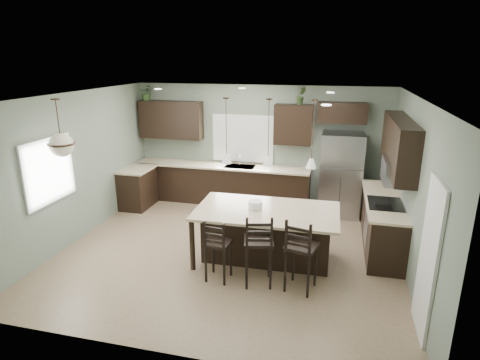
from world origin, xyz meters
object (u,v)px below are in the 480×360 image
Objects in this scene: bar_stool_left at (218,249)px; bar_stool_right at (301,254)px; bar_stool_center at (258,249)px; refrigerator at (341,175)px; plant_back_left at (147,93)px; kitchen_island at (266,235)px; serving_dish at (255,205)px.

bar_stool_left is 0.88× the size of bar_stool_right.
bar_stool_center reaches higher than bar_stool_left.
bar_stool_right reaches higher than bar_stool_left.
bar_stool_right is (-0.54, -3.29, -0.33)m from refrigerator.
bar_stool_center is at bearing 7.36° from bar_stool_left.
plant_back_left is (-3.44, 3.50, 1.99)m from bar_stool_center.
bar_stool_left is 1.29m from bar_stool_right.
kitchen_island is 2.31× the size of bar_stool_left.
bar_stool_center reaches higher than serving_dish.
plant_back_left is at bearing 152.72° from bar_stool_right.
refrigerator reaches higher than bar_stool_center.
kitchen_island is at bearing 0.85° from serving_dish.
bar_stool_right is at bearing -40.54° from plant_back_left.
plant_back_left reaches higher than kitchen_island.
refrigerator is at bearing -2.71° from plant_back_left.
bar_stool_right reaches higher than serving_dish.
bar_stool_center is at bearing -89.49° from kitchen_island.
bar_stool_right is (1.29, 0.02, 0.07)m from bar_stool_left.
bar_stool_left is at bearing 169.45° from bar_stool_center.
bar_stool_left is 4.96m from plant_back_left.
bar_stool_center is at bearing -167.62° from bar_stool_right.
bar_stool_left is (-0.42, -0.83, -0.47)m from serving_dish.
refrigerator is 0.77× the size of kitchen_island.
bar_stool_left is at bearing -51.46° from plant_back_left.
bar_stool_left is at bearing -127.34° from kitchen_island.
bar_stool_center is 1.01× the size of bar_stool_right.
kitchen_island is 4.84m from plant_back_left.
bar_stool_right is (0.67, -0.81, 0.13)m from kitchen_island.
plant_back_left reaches higher than bar_stool_left.
kitchen_island is at bearing -116.13° from refrigerator.
bar_stool_left reaches higher than kitchen_island.
plant_back_left reaches higher than refrigerator.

